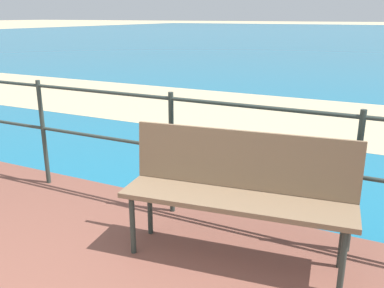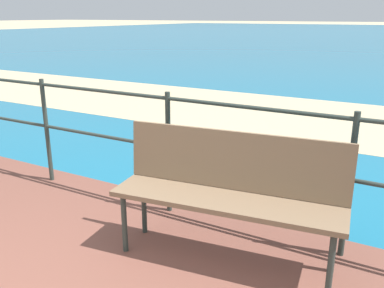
{
  "view_description": "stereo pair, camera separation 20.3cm",
  "coord_description": "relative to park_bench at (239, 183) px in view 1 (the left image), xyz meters",
  "views": [
    {
      "loc": [
        1.63,
        -0.55,
        1.74
      ],
      "look_at": [
        -0.08,
        2.93,
        0.52
      ],
      "focal_mm": 38.56,
      "sensor_mm": 36.0,
      "label": 1
    },
    {
      "loc": [
        1.81,
        -0.46,
        1.74
      ],
      "look_at": [
        -0.08,
        2.93,
        0.52
      ],
      "focal_mm": 38.56,
      "sensor_mm": 36.0,
      "label": 2
    }
  ],
  "objects": [
    {
      "name": "railing_fence",
      "position": [
        -0.75,
        0.4,
        0.12
      ],
      "size": [
        5.94,
        0.04,
        1.07
      ],
      "color": "#2D3833",
      "rests_on": "patio_paving"
    },
    {
      "name": "park_bench",
      "position": [
        0.0,
        0.0,
        0.0
      ],
      "size": [
        1.63,
        0.61,
        0.91
      ],
      "rotation": [
        0.0,
        0.0,
        0.12
      ],
      "color": "#7A6047",
      "rests_on": "patio_paving"
    },
    {
      "name": "sea_water",
      "position": [
        -0.75,
        38.03,
        -0.61
      ],
      "size": [
        90.0,
        90.0,
        0.01
      ],
      "primitive_type": "cube",
      "color": "#196B8E",
      "rests_on": "ground"
    },
    {
      "name": "beach_strip",
      "position": [
        -0.75,
        4.75,
        -0.61
      ],
      "size": [
        54.0,
        3.42,
        0.01
      ],
      "primitive_type": "cube",
      "rotation": [
        0.0,
        0.0,
        0.0
      ],
      "color": "tan",
      "rests_on": "ground"
    }
  ]
}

